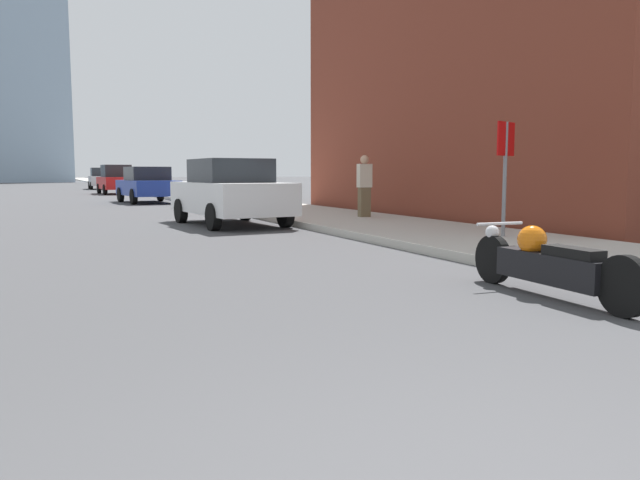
{
  "coord_description": "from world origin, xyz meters",
  "views": [
    {
      "loc": [
        -1.36,
        -1.44,
        1.3
      ],
      "look_at": [
        1.36,
        4.71,
        0.57
      ],
      "focal_mm": 35.0,
      "sensor_mm": 36.0,
      "label": 1
    }
  ],
  "objects_px": {
    "parked_car_silver": "(102,179)",
    "pedestrian": "(364,186)",
    "parked_car_white": "(230,192)",
    "parked_car_blue": "(147,184)",
    "motorcycle": "(547,263)",
    "parked_car_red": "(116,180)",
    "stop_sign": "(505,159)"
  },
  "relations": [
    {
      "from": "pedestrian",
      "to": "stop_sign",
      "type": "bearing_deg",
      "value": -90.72
    },
    {
      "from": "motorcycle",
      "to": "stop_sign",
      "type": "bearing_deg",
      "value": 57.37
    },
    {
      "from": "parked_car_white",
      "to": "parked_car_blue",
      "type": "bearing_deg",
      "value": 85.67
    },
    {
      "from": "parked_car_white",
      "to": "parked_car_red",
      "type": "height_order",
      "value": "parked_car_red"
    },
    {
      "from": "pedestrian",
      "to": "parked_car_silver",
      "type": "bearing_deg",
      "value": 95.02
    },
    {
      "from": "parked_car_silver",
      "to": "pedestrian",
      "type": "height_order",
      "value": "pedestrian"
    },
    {
      "from": "parked_car_silver",
      "to": "stop_sign",
      "type": "distance_m",
      "value": 44.2
    },
    {
      "from": "parked_car_white",
      "to": "pedestrian",
      "type": "height_order",
      "value": "pedestrian"
    },
    {
      "from": "motorcycle",
      "to": "parked_car_white",
      "type": "relative_size",
      "value": 0.57
    },
    {
      "from": "parked_car_blue",
      "to": "pedestrian",
      "type": "relative_size",
      "value": 2.68
    },
    {
      "from": "parked_car_white",
      "to": "parked_car_red",
      "type": "bearing_deg",
      "value": 85.55
    },
    {
      "from": "parked_car_silver",
      "to": "pedestrian",
      "type": "xyz_separation_m",
      "value": [
        3.39,
        -38.57,
        0.12
      ]
    },
    {
      "from": "motorcycle",
      "to": "stop_sign",
      "type": "height_order",
      "value": "stop_sign"
    },
    {
      "from": "parked_car_blue",
      "to": "parked_car_silver",
      "type": "distance_m",
      "value": 24.99
    },
    {
      "from": "pedestrian",
      "to": "motorcycle",
      "type": "bearing_deg",
      "value": -106.89
    },
    {
      "from": "parked_car_red",
      "to": "parked_car_silver",
      "type": "bearing_deg",
      "value": 86.39
    },
    {
      "from": "motorcycle",
      "to": "parked_car_blue",
      "type": "height_order",
      "value": "parked_car_blue"
    },
    {
      "from": "parked_car_blue",
      "to": "stop_sign",
      "type": "distance_m",
      "value": 19.4
    },
    {
      "from": "parked_car_silver",
      "to": "pedestrian",
      "type": "bearing_deg",
      "value": -84.33
    },
    {
      "from": "parked_car_blue",
      "to": "stop_sign",
      "type": "height_order",
      "value": "stop_sign"
    },
    {
      "from": "parked_car_red",
      "to": "stop_sign",
      "type": "relative_size",
      "value": 2.14
    },
    {
      "from": "parked_car_blue",
      "to": "parked_car_red",
      "type": "xyz_separation_m",
      "value": [
        -0.04,
        12.31,
        0.08
      ]
    },
    {
      "from": "parked_car_blue",
      "to": "pedestrian",
      "type": "xyz_separation_m",
      "value": [
        3.51,
        -13.58,
        0.17
      ]
    },
    {
      "from": "parked_car_white",
      "to": "parked_car_blue",
      "type": "height_order",
      "value": "parked_car_white"
    },
    {
      "from": "motorcycle",
      "to": "pedestrian",
      "type": "distance_m",
      "value": 9.98
    },
    {
      "from": "pedestrian",
      "to": "parked_car_white",
      "type": "bearing_deg",
      "value": 169.18
    },
    {
      "from": "motorcycle",
      "to": "stop_sign",
      "type": "relative_size",
      "value": 1.2
    },
    {
      "from": "parked_car_blue",
      "to": "parked_car_red",
      "type": "relative_size",
      "value": 0.98
    },
    {
      "from": "motorcycle",
      "to": "parked_car_silver",
      "type": "xyz_separation_m",
      "value": [
        -0.49,
        48.1,
        0.48
      ]
    },
    {
      "from": "parked_car_white",
      "to": "parked_car_blue",
      "type": "xyz_separation_m",
      "value": [
        -0.1,
        12.92,
        -0.03
      ]
    },
    {
      "from": "parked_car_blue",
      "to": "parked_car_red",
      "type": "distance_m",
      "value": 12.31
    },
    {
      "from": "parked_car_silver",
      "to": "pedestrian",
      "type": "distance_m",
      "value": 38.71
    }
  ]
}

